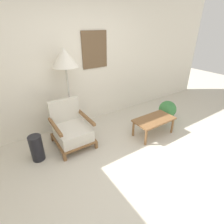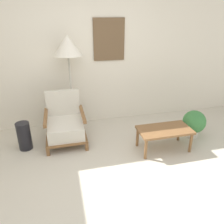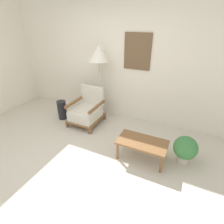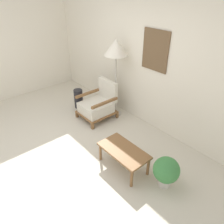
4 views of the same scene
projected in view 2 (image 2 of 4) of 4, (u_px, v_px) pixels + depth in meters
ground_plane at (108, 195)px, 2.59m from camera, size 14.00×14.00×0.00m
wall_back at (82, 52)px, 3.86m from camera, size 8.00×0.09×2.70m
armchair at (65, 124)px, 3.60m from camera, size 0.64×0.71×0.80m
floor_lamp at (68, 49)px, 3.48m from camera, size 0.48×0.48×1.67m
coffee_table at (164, 132)px, 3.36m from camera, size 0.82×0.44×0.36m
vase at (24, 136)px, 3.41m from camera, size 0.21×0.21×0.45m
potted_plant at (194, 123)px, 3.71m from camera, size 0.39×0.39×0.49m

